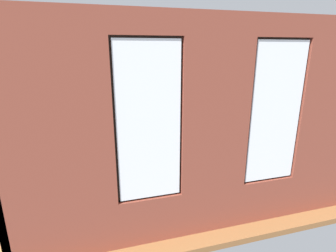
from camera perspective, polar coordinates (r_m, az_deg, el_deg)
ground_plane at (r=6.60m, az=-0.60°, el=-8.21°), size 6.26×5.95×0.10m
brick_wall_with_windows at (r=3.75m, az=10.06°, el=-1.93°), size 5.66×0.30×3.15m
white_wall_right at (r=5.81m, az=-27.54°, el=3.40°), size 0.10×4.95×3.15m
couch_by_window at (r=4.62m, az=-1.20°, el=-14.46°), size 2.00×0.87×0.80m
couch_left at (r=7.28m, az=15.79°, el=-3.24°), size 1.01×2.12×0.80m
coffee_table at (r=6.55m, az=-2.30°, el=-4.31°), size 1.48×0.72×0.43m
cup_ceramic at (r=6.74m, az=0.80°, el=-2.86°), size 0.07×0.07×0.08m
candle_jar at (r=6.33m, az=-5.99°, el=-4.12°), size 0.08×0.08×0.11m
table_plant_small at (r=6.55m, az=-4.08°, el=-2.96°), size 0.11×0.11×0.18m
remote_black at (r=6.53m, az=-2.31°, el=-3.78°), size 0.18×0.09×0.02m
media_console at (r=6.34m, az=-22.97°, el=-7.33°), size 0.95×0.42×0.57m
tv_flatscreen at (r=6.12m, az=-23.67°, el=-1.50°), size 1.09×0.20×0.77m
papasan_chair at (r=7.71m, az=-12.15°, el=-0.87°), size 1.17×1.17×0.72m
potted_plant_foreground_right at (r=7.99m, az=-19.73°, el=0.57°), size 0.76×0.86×1.40m
potted_plant_by_left_couch at (r=8.31m, az=8.14°, el=0.26°), size 0.31×0.31×0.61m
potted_plant_between_couches at (r=5.02m, az=15.02°, el=-8.20°), size 0.87×0.95×1.11m
potted_plant_corner_near_left at (r=8.89m, az=10.19°, el=3.52°), size 0.86×0.86×1.18m
potted_plant_corner_far_left at (r=5.78m, az=28.00°, el=-6.76°), size 0.81×0.79×1.11m
potted_plant_near_tv at (r=5.33m, az=-18.43°, el=-8.03°), size 1.15×1.18×1.33m
potted_plant_mid_room_small at (r=7.65m, az=4.31°, el=-0.89°), size 0.40×0.40×0.64m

